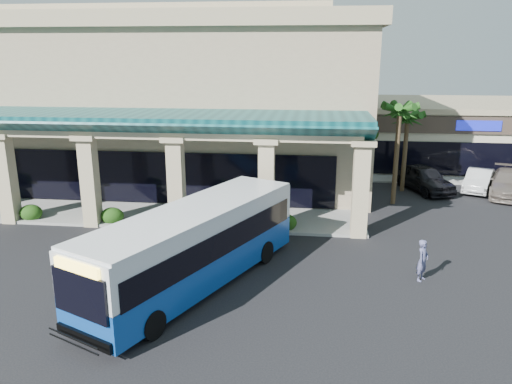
# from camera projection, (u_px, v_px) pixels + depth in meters

# --- Properties ---
(ground) EXTENTS (110.00, 110.00, 0.00)m
(ground) POSITION_uv_depth(u_px,v_px,m) (217.00, 275.00, 20.07)
(ground) COLOR black
(main_building) EXTENTS (30.80, 14.80, 11.35)m
(main_building) POSITION_uv_depth(u_px,v_px,m) (146.00, 97.00, 34.76)
(main_building) COLOR tan
(main_building) RESTS_ON ground
(arcade) EXTENTS (30.00, 6.20, 5.70)m
(arcade) POSITION_uv_depth(u_px,v_px,m) (93.00, 165.00, 26.72)
(arcade) COLOR #0B3D42
(arcade) RESTS_ON ground
(strip_mall) EXTENTS (22.50, 12.50, 4.90)m
(strip_mall) POSITION_uv_depth(u_px,v_px,m) (492.00, 132.00, 40.35)
(strip_mall) COLOR beige
(strip_mall) RESTS_ON ground
(palm_0) EXTENTS (2.40, 2.40, 6.60)m
(palm_0) POSITION_uv_depth(u_px,v_px,m) (397.00, 149.00, 28.75)
(palm_0) COLOR #184211
(palm_0) RESTS_ON ground
(palm_1) EXTENTS (2.40, 2.40, 5.80)m
(palm_1) POSITION_uv_depth(u_px,v_px,m) (405.00, 147.00, 31.62)
(palm_1) COLOR #184211
(palm_1) RESTS_ON ground
(broadleaf_tree) EXTENTS (2.60, 2.60, 4.81)m
(broadleaf_tree) POSITION_uv_depth(u_px,v_px,m) (365.00, 141.00, 36.76)
(broadleaf_tree) COLOR #193C0D
(broadleaf_tree) RESTS_ON ground
(transit_bus) EXTENTS (7.00, 11.16, 3.10)m
(transit_bus) POSITION_uv_depth(u_px,v_px,m) (195.00, 248.00, 18.77)
(transit_bus) COLOR #10459F
(transit_bus) RESTS_ON ground
(pedestrian) EXTENTS (0.67, 0.73, 1.67)m
(pedestrian) POSITION_uv_depth(u_px,v_px,m) (423.00, 260.00, 19.41)
(pedestrian) COLOR #545680
(pedestrian) RESTS_ON ground
(car_silver) EXTENTS (3.61, 5.33, 1.68)m
(car_silver) POSITION_uv_depth(u_px,v_px,m) (424.00, 178.00, 32.19)
(car_silver) COLOR black
(car_silver) RESTS_ON ground
(car_white) EXTENTS (3.06, 4.46, 1.39)m
(car_white) POSITION_uv_depth(u_px,v_px,m) (479.00, 180.00, 32.24)
(car_white) COLOR white
(car_white) RESTS_ON ground
(car_red) EXTENTS (3.81, 5.81, 1.56)m
(car_red) POSITION_uv_depth(u_px,v_px,m) (509.00, 183.00, 31.14)
(car_red) COLOR gray
(car_red) RESTS_ON ground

